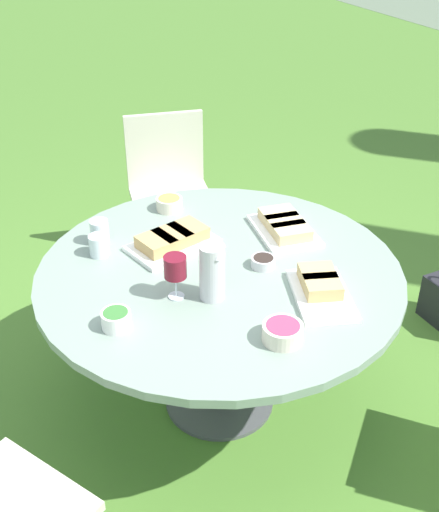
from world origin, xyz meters
TOP-DOWN VIEW (x-y plane):
  - ground_plane at (0.00, 0.00)m, footprint 40.00×40.00m
  - dining_table at (0.00, 0.00)m, footprint 1.44×1.44m
  - chair_near_right at (-1.18, 0.27)m, footprint 0.51×0.52m
  - water_pitcher at (0.16, -0.11)m, footprint 0.10×0.09m
  - wine_glass at (0.10, -0.23)m, footprint 0.08×0.08m
  - platter_bread_main at (-0.24, -0.10)m, footprint 0.29×0.40m
  - platter_charcuterie at (0.32, 0.26)m, footprint 0.39×0.30m
  - platter_sandwich_side at (-0.13, 0.38)m, footprint 0.37×0.28m
  - bowl_fries at (-0.55, 0.02)m, footprint 0.12×0.12m
  - bowl_salad at (0.17, -0.48)m, footprint 0.10×0.10m
  - bowl_olives at (0.06, 0.16)m, footprint 0.10×0.10m
  - bowl_dip_red at (0.48, -0.01)m, footprint 0.14×0.14m
  - cup_water_near at (-0.40, -0.36)m, footprint 0.08×0.08m
  - cup_water_far at (-0.31, -0.39)m, footprint 0.08×0.08m

SIDE VIEW (x-z plane):
  - ground_plane at x=0.00m, z-range 0.00..0.00m
  - chair_near_right at x=-1.18m, z-range 0.08..0.97m
  - dining_table at x=0.00m, z-range 0.27..0.98m
  - bowl_olives at x=0.06m, z-range 0.71..0.75m
  - platter_charcuterie at x=0.32m, z-range 0.70..0.78m
  - platter_sandwich_side at x=-0.13m, z-range 0.71..0.78m
  - platter_bread_main at x=-0.24m, z-range 0.71..0.78m
  - bowl_fries at x=-0.55m, z-range 0.71..0.77m
  - bowl_dip_red at x=0.48m, z-range 0.71..0.78m
  - bowl_salad at x=0.17m, z-range 0.71..0.78m
  - cup_water_far at x=-0.31m, z-range 0.71..0.80m
  - cup_water_near at x=-0.40m, z-range 0.71..0.82m
  - water_pitcher at x=0.16m, z-range 0.71..0.93m
  - wine_glass at x=0.10m, z-range 0.75..0.92m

